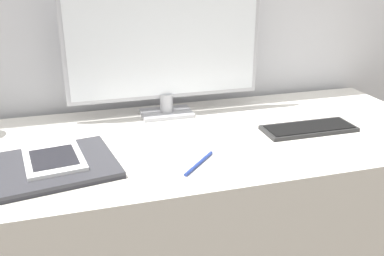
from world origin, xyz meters
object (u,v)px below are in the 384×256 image
at_px(keyboard, 309,128).
at_px(pen, 199,163).
at_px(monitor, 165,47).
at_px(laptop, 48,167).
at_px(ereader, 54,159).

height_order(keyboard, pen, keyboard).
bearing_deg(monitor, laptop, -139.68).
relative_size(monitor, ereader, 3.21).
distance_m(keyboard, ereader, 0.74).
bearing_deg(pen, ereader, 165.68).
relative_size(monitor, pen, 5.75).
height_order(laptop, pen, laptop).
height_order(monitor, ereader, monitor).
relative_size(keyboard, ereader, 1.44).
bearing_deg(pen, monitor, 89.21).
bearing_deg(ereader, pen, -14.32).
bearing_deg(keyboard, pen, -161.43).
xyz_separation_m(laptop, pen, (0.37, -0.08, -0.00)).
relative_size(keyboard, pen, 2.58).
bearing_deg(monitor, ereader, -139.79).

